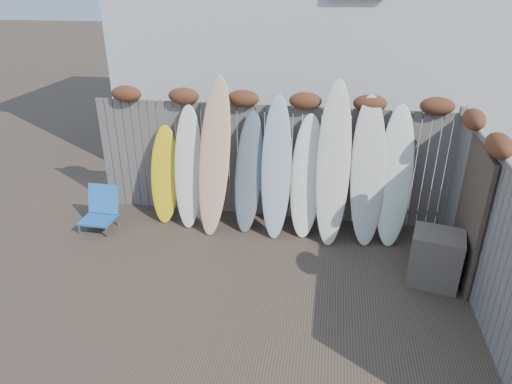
% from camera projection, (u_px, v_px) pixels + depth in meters
% --- Properties ---
extents(ground, '(80.00, 80.00, 0.00)m').
position_uv_depth(ground, '(241.00, 297.00, 6.08)').
color(ground, '#493A2D').
extents(back_fence, '(6.05, 0.28, 2.24)m').
position_uv_depth(back_fence, '(271.00, 153.00, 7.71)').
color(back_fence, slate).
rests_on(back_fence, ground).
extents(right_fence, '(0.28, 4.40, 2.24)m').
position_uv_depth(right_fence, '(493.00, 232.00, 5.38)').
color(right_fence, slate).
rests_on(right_fence, ground).
extents(house, '(8.50, 5.50, 6.33)m').
position_uv_depth(house, '(315.00, 10.00, 10.45)').
color(house, silver).
rests_on(house, ground).
extents(beach_chair, '(0.55, 0.59, 0.71)m').
position_uv_depth(beach_chair, '(101.00, 209.00, 7.68)').
color(beach_chair, '#2261AB').
rests_on(beach_chair, ground).
extents(wooden_crate, '(0.77, 0.68, 0.77)m').
position_uv_depth(wooden_crate, '(435.00, 258.00, 6.25)').
color(wooden_crate, '#453834').
rests_on(wooden_crate, ground).
extents(lattice_panel, '(0.14, 1.28, 1.92)m').
position_uv_depth(lattice_panel, '(470.00, 214.00, 6.18)').
color(lattice_panel, '#3F2F26').
rests_on(lattice_panel, ground).
extents(surfboard_0, '(0.53, 0.62, 1.63)m').
position_uv_depth(surfboard_0, '(165.00, 174.00, 7.81)').
color(surfboard_0, yellow).
rests_on(surfboard_0, ground).
extents(surfboard_1, '(0.54, 0.75, 1.99)m').
position_uv_depth(surfboard_1, '(188.00, 167.00, 7.62)').
color(surfboard_1, silver).
rests_on(surfboard_1, ground).
extents(surfboard_2, '(0.60, 0.91, 2.49)m').
position_uv_depth(surfboard_2, '(214.00, 157.00, 7.35)').
color(surfboard_2, '#E4BE83').
rests_on(surfboard_2, ground).
extents(surfboard_3, '(0.52, 0.73, 1.94)m').
position_uv_depth(surfboard_3, '(249.00, 173.00, 7.48)').
color(surfboard_3, slate).
rests_on(surfboard_3, ground).
extents(surfboard_4, '(0.53, 0.81, 2.23)m').
position_uv_depth(surfboard_4, '(276.00, 168.00, 7.29)').
color(surfboard_4, '#9FADC0').
rests_on(surfboard_4, ground).
extents(surfboard_5, '(0.54, 0.71, 1.94)m').
position_uv_depth(surfboard_5, '(306.00, 177.00, 7.33)').
color(surfboard_5, white).
rests_on(surfboard_5, ground).
extents(surfboard_6, '(0.53, 0.87, 2.49)m').
position_uv_depth(surfboard_6, '(333.00, 164.00, 7.08)').
color(surfboard_6, beige).
rests_on(surfboard_6, ground).
extents(surfboard_7, '(0.62, 0.85, 2.27)m').
position_uv_depth(surfboard_7, '(368.00, 172.00, 7.09)').
color(surfboard_7, beige).
rests_on(surfboard_7, ground).
extents(surfboard_8, '(0.57, 0.78, 2.14)m').
position_uv_depth(surfboard_8, '(395.00, 177.00, 7.08)').
color(surfboard_8, white).
rests_on(surfboard_8, ground).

